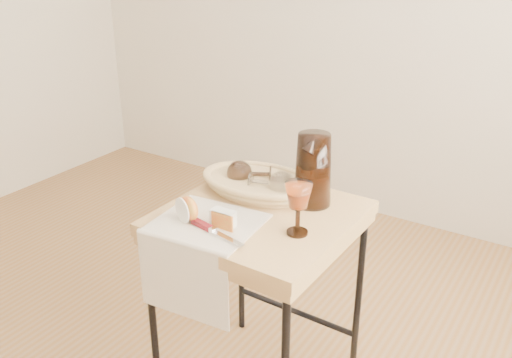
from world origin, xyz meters
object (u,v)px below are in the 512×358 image
Objects in this scene: tea_towel at (207,223)px; apple_half at (189,209)px; goblet_lying_a at (253,174)px; pitcher at (313,170)px; side_table at (259,306)px; bread_basket at (258,185)px; table_knife at (215,231)px; goblet_lying_b at (268,183)px; wine_goblet at (298,208)px.

tea_towel is 0.07m from apple_half.
goblet_lying_a is 0.23m from pitcher.
side_table is 0.41m from bread_basket.
bread_basket is 1.71× the size of table_knife.
apple_half reaches higher than side_table.
goblet_lying_b is 0.69× the size of table_knife.
goblet_lying_a reaches higher than table_knife.
goblet_lying_a reaches higher than apple_half.
pitcher is 3.23× the size of apple_half.
pitcher is at bearing 106.08° from wine_goblet.
bread_basket is at bearing 125.00° from goblet_lying_a.
wine_goblet is at bearing -58.00° from pitcher.
side_table is at bearing -90.73° from goblet_lying_b.
pitcher reaches higher than apple_half.
side_table is at bearing 161.24° from wine_goblet.
pitcher is at bearing 1.36° from goblet_lying_b.
bread_basket is 4.18× the size of apple_half.
side_table is 2.02× the size of bread_basket.
side_table is 8.42× the size of apple_half.
pitcher reaches higher than side_table.
goblet_lying_a is 0.34m from table_knife.
side_table is 0.46m from apple_half.
goblet_lying_a is 0.99× the size of goblet_lying_b.
goblet_lying_a is at bearing 116.03° from table_knife.
wine_goblet is at bearing 15.24° from tea_towel.
goblet_lying_a and goblet_lying_b have the same top height.
goblet_lying_a is at bearing 145.47° from wine_goblet.
table_knife reaches higher than tea_towel.
bread_basket is at bearing -156.76° from pitcher.
pitcher is (0.22, 0.01, 0.06)m from goblet_lying_a.
tea_towel is at bearing -120.61° from side_table.
bread_basket reaches higher than side_table.
wine_goblet is (0.06, -0.20, -0.04)m from pitcher.
apple_half is at bearing -165.54° from tea_towel.
side_table is 0.51m from pitcher.
wine_goblet is at bearing 47.17° from table_knife.
bread_basket is 2.19× the size of wine_goblet.
goblet_lying_b is 0.29m from apple_half.
bread_basket is (0.01, 0.27, 0.02)m from tea_towel.
apple_half is (-0.14, -0.17, 0.40)m from side_table.
tea_towel is 0.37m from pitcher.
tea_towel is 1.11× the size of pitcher.
pitcher is (0.19, 0.02, 0.09)m from bread_basket.
side_table is 0.42m from table_knife.
tea_towel is at bearing 66.35° from goblet_lying_a.
goblet_lying_b is (0.08, -0.04, 0.00)m from goblet_lying_a.
side_table is 0.45m from goblet_lying_a.
pitcher reaches higher than wine_goblet.
bread_basket is at bearing 141.15° from goblet_lying_b.
goblet_lying_b is 0.25m from wine_goblet.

